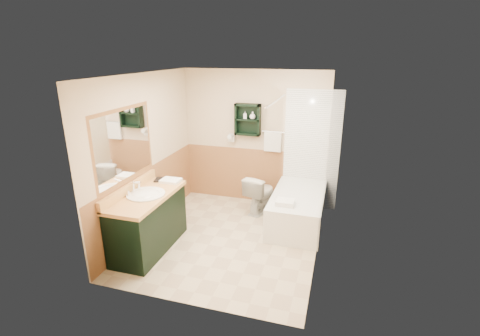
% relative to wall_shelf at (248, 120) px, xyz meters
% --- Properties ---
extents(floor, '(3.00, 3.00, 0.00)m').
position_rel_wall_shelf_xyz_m(floor, '(0.10, -1.41, -1.55)').
color(floor, beige).
rests_on(floor, ground).
extents(back_wall, '(2.60, 0.04, 2.40)m').
position_rel_wall_shelf_xyz_m(back_wall, '(0.10, 0.11, -0.35)').
color(back_wall, beige).
rests_on(back_wall, ground).
extents(left_wall, '(0.04, 3.00, 2.40)m').
position_rel_wall_shelf_xyz_m(left_wall, '(-1.22, -1.41, -0.35)').
color(left_wall, beige).
rests_on(left_wall, ground).
extents(right_wall, '(0.04, 3.00, 2.40)m').
position_rel_wall_shelf_xyz_m(right_wall, '(1.42, -1.41, -0.35)').
color(right_wall, beige).
rests_on(right_wall, ground).
extents(ceiling, '(2.60, 3.00, 0.04)m').
position_rel_wall_shelf_xyz_m(ceiling, '(0.10, -1.41, 0.87)').
color(ceiling, white).
rests_on(ceiling, back_wall).
extents(wainscot_left, '(2.98, 2.98, 1.00)m').
position_rel_wall_shelf_xyz_m(wainscot_left, '(-1.19, -1.41, -1.05)').
color(wainscot_left, '#B27648').
rests_on(wainscot_left, left_wall).
extents(wainscot_back, '(2.58, 2.58, 1.00)m').
position_rel_wall_shelf_xyz_m(wainscot_back, '(0.10, 0.08, -1.05)').
color(wainscot_back, '#B27648').
rests_on(wainscot_back, back_wall).
extents(mirror_frame, '(1.30, 1.30, 1.00)m').
position_rel_wall_shelf_xyz_m(mirror_frame, '(-1.17, -1.96, -0.05)').
color(mirror_frame, brown).
rests_on(mirror_frame, left_wall).
extents(mirror_glass, '(1.20, 1.20, 0.90)m').
position_rel_wall_shelf_xyz_m(mirror_glass, '(-1.17, -1.96, -0.05)').
color(mirror_glass, white).
rests_on(mirror_glass, left_wall).
extents(tile_right, '(1.50, 1.50, 2.10)m').
position_rel_wall_shelf_xyz_m(tile_right, '(1.38, -0.66, -0.50)').
color(tile_right, white).
rests_on(tile_right, right_wall).
extents(tile_back, '(0.95, 0.95, 2.10)m').
position_rel_wall_shelf_xyz_m(tile_back, '(1.13, 0.07, -0.50)').
color(tile_back, white).
rests_on(tile_back, back_wall).
extents(tile_accent, '(1.50, 1.50, 0.10)m').
position_rel_wall_shelf_xyz_m(tile_accent, '(1.37, -0.66, 0.35)').
color(tile_accent, '#12412B').
rests_on(tile_accent, right_wall).
extents(wall_shelf, '(0.45, 0.15, 0.55)m').
position_rel_wall_shelf_xyz_m(wall_shelf, '(0.00, 0.00, 0.00)').
color(wall_shelf, black).
rests_on(wall_shelf, back_wall).
extents(hair_dryer, '(0.10, 0.24, 0.18)m').
position_rel_wall_shelf_xyz_m(hair_dryer, '(-0.30, 0.02, -0.35)').
color(hair_dryer, silver).
rests_on(hair_dryer, back_wall).
extents(towel_bar, '(0.40, 0.06, 0.40)m').
position_rel_wall_shelf_xyz_m(towel_bar, '(0.45, 0.04, -0.20)').
color(towel_bar, silver).
rests_on(towel_bar, back_wall).
extents(curtain_rod, '(0.03, 1.60, 0.03)m').
position_rel_wall_shelf_xyz_m(curtain_rod, '(0.63, -0.66, 0.45)').
color(curtain_rod, silver).
rests_on(curtain_rod, back_wall).
extents(shower_curtain, '(1.05, 1.05, 1.70)m').
position_rel_wall_shelf_xyz_m(shower_curtain, '(0.63, -0.48, -0.40)').
color(shower_curtain, beige).
rests_on(shower_curtain, curtain_rod).
extents(vanity, '(0.59, 1.31, 0.83)m').
position_rel_wall_shelf_xyz_m(vanity, '(-0.89, -1.98, -1.14)').
color(vanity, black).
rests_on(vanity, ground).
extents(bathtub, '(0.80, 1.50, 0.53)m').
position_rel_wall_shelf_xyz_m(bathtub, '(1.03, -0.66, -1.28)').
color(bathtub, silver).
rests_on(bathtub, ground).
extents(toilet, '(0.54, 0.75, 0.66)m').
position_rel_wall_shelf_xyz_m(toilet, '(0.33, -0.35, -1.22)').
color(toilet, silver).
rests_on(toilet, ground).
extents(counter_towel, '(0.28, 0.22, 0.04)m').
position_rel_wall_shelf_xyz_m(counter_towel, '(-0.79, -1.44, -0.70)').
color(counter_towel, silver).
rests_on(counter_towel, vanity).
extents(vanity_book, '(0.15, 0.06, 0.20)m').
position_rel_wall_shelf_xyz_m(vanity_book, '(-1.06, -1.44, -0.62)').
color(vanity_book, black).
rests_on(vanity_book, vanity).
extents(tub_towel, '(0.27, 0.22, 0.07)m').
position_rel_wall_shelf_xyz_m(tub_towel, '(0.89, -1.12, -0.98)').
color(tub_towel, silver).
rests_on(tub_towel, bathtub).
extents(soap_bottle_a, '(0.08, 0.13, 0.06)m').
position_rel_wall_shelf_xyz_m(soap_bottle_a, '(-0.05, -0.01, 0.04)').
color(soap_bottle_a, silver).
rests_on(soap_bottle_a, wall_shelf).
extents(soap_bottle_b, '(0.15, 0.16, 0.10)m').
position_rel_wall_shelf_xyz_m(soap_bottle_b, '(0.09, -0.01, 0.07)').
color(soap_bottle_b, silver).
rests_on(soap_bottle_b, wall_shelf).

